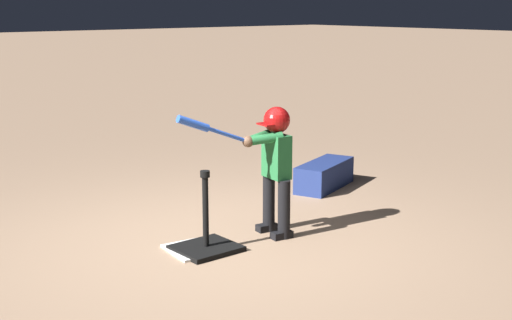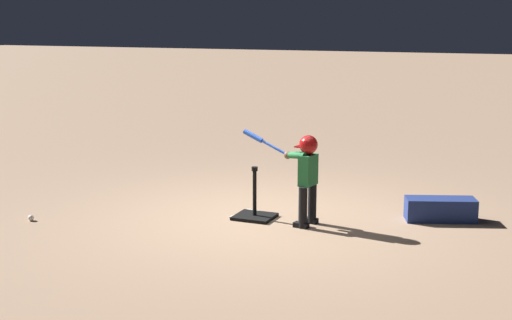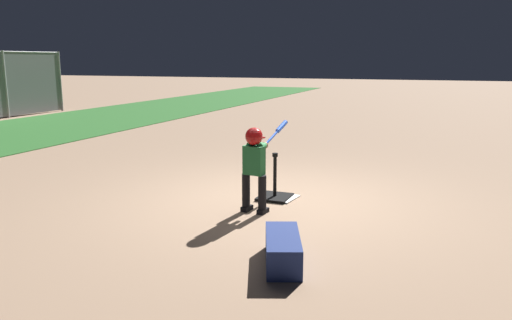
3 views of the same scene
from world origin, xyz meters
The scene contains 6 objects.
ground_plane centered at (0.00, 0.00, 0.00)m, with size 90.00×90.00×0.00m, color #93755B.
home_plate centered at (0.15, -0.01, 0.01)m, with size 0.44×0.44×0.02m, color white.
batting_tee centered at (0.10, 0.05, 0.08)m, with size 0.48×0.43×0.65m.
batter_child centered at (-0.56, 0.08, 0.69)m, with size 1.01×0.35×1.10m.
baseball centered at (2.58, 1.23, 0.04)m, with size 0.07×0.07×0.07m, color white.
equipment_bag centered at (-2.03, -0.75, 0.14)m, with size 0.84×0.32×0.28m, color navy.
Camera 3 is at (-6.32, -2.11, 1.91)m, focal length 35.00 mm.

